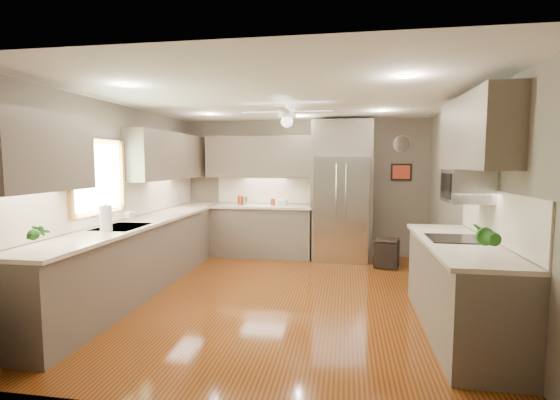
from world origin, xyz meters
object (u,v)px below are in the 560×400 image
(microwave, at_px, (467,186))
(stool, at_px, (387,253))
(potted_plant_left, at_px, (35,233))
(potted_plant_right, at_px, (484,236))
(canister_d, at_px, (273,202))
(soap_bottle, at_px, (131,214))
(canister_b, at_px, (245,201))
(refrigerator, at_px, (341,193))
(paper_towel, at_px, (106,219))
(canister_a, at_px, (240,200))
(bowl, at_px, (282,204))

(microwave, distance_m, stool, 2.63)
(potted_plant_left, height_order, potted_plant_right, potted_plant_right)
(canister_d, height_order, soap_bottle, soap_bottle)
(canister_b, xyz_separation_m, canister_d, (0.52, -0.02, -0.01))
(canister_d, relative_size, refrigerator, 0.05)
(canister_d, bearing_deg, potted_plant_right, -56.22)
(canister_b, distance_m, paper_towel, 3.17)
(soap_bottle, relative_size, refrigerator, 0.07)
(canister_a, relative_size, bowl, 0.74)
(soap_bottle, height_order, refrigerator, refrigerator)
(canister_d, bearing_deg, soap_bottle, -124.44)
(soap_bottle, distance_m, potted_plant_left, 1.84)
(potted_plant_right, height_order, bowl, potted_plant_right)
(potted_plant_left, height_order, paper_towel, potted_plant_left)
(microwave, bearing_deg, canister_b, 138.07)
(canister_a, bearing_deg, canister_b, -10.21)
(canister_a, relative_size, paper_towel, 0.51)
(canister_d, xyz_separation_m, soap_bottle, (-1.53, -2.23, 0.03))
(microwave, bearing_deg, potted_plant_left, -161.71)
(refrigerator, bearing_deg, microwave, -63.91)
(bowl, height_order, paper_towel, paper_towel)
(soap_bottle, bearing_deg, microwave, -7.22)
(refrigerator, bearing_deg, canister_a, 177.64)
(paper_towel, bearing_deg, microwave, 3.99)
(stool, bearing_deg, canister_b, 168.43)
(microwave, bearing_deg, stool, 104.17)
(stool, bearing_deg, potted_plant_left, -133.73)
(potted_plant_right, relative_size, paper_towel, 1.07)
(potted_plant_left, height_order, refrigerator, refrigerator)
(bowl, height_order, refrigerator, refrigerator)
(soap_bottle, relative_size, potted_plant_left, 0.55)
(canister_d, xyz_separation_m, potted_plant_left, (-1.42, -4.06, 0.10))
(microwave, relative_size, stool, 1.20)
(potted_plant_right, xyz_separation_m, paper_towel, (-3.85, 0.65, -0.04))
(canister_a, xyz_separation_m, potted_plant_left, (-0.80, -4.10, 0.08))
(canister_b, height_order, potted_plant_left, potted_plant_left)
(canister_d, distance_m, soap_bottle, 2.70)
(microwave, bearing_deg, canister_a, 138.78)
(canister_a, distance_m, microwave, 4.25)
(refrigerator, height_order, microwave, refrigerator)
(microwave, bearing_deg, potted_plant_right, -96.56)
(canister_b, relative_size, refrigerator, 0.06)
(potted_plant_right, distance_m, stool, 3.33)
(refrigerator, relative_size, microwave, 4.45)
(canister_a, height_order, stool, canister_a)
(potted_plant_left, relative_size, paper_towel, 0.96)
(canister_b, distance_m, refrigerator, 1.76)
(canister_d, xyz_separation_m, potted_plant_right, (2.46, -3.67, 0.12))
(stool, bearing_deg, potted_plant_right, -81.71)
(canister_b, height_order, paper_towel, paper_towel)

